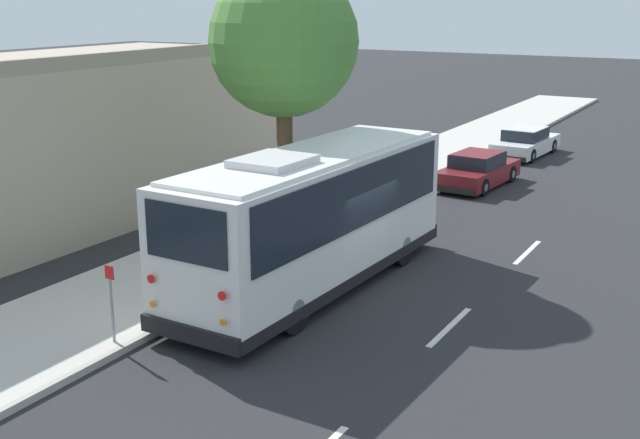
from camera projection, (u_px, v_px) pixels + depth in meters
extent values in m
plane|color=#28282B|center=(347.00, 284.00, 19.84)|extent=(160.00, 160.00, 0.00)
cube|color=beige|center=(215.00, 256.00, 21.75)|extent=(80.00, 3.86, 0.15)
cube|color=#AAA69D|center=(277.00, 268.00, 20.79)|extent=(80.00, 0.14, 0.15)
cube|color=white|center=(313.00, 217.00, 19.16)|extent=(9.17, 2.74, 2.96)
cube|color=black|center=(313.00, 270.00, 19.53)|extent=(9.22, 2.79, 0.28)
cube|color=black|center=(313.00, 191.00, 18.99)|extent=(8.43, 2.80, 1.42)
cube|color=black|center=(398.00, 159.00, 22.74)|extent=(0.10, 2.16, 1.49)
cube|color=black|center=(185.00, 234.00, 15.20)|extent=(0.09, 1.98, 1.14)
cube|color=black|center=(399.00, 135.00, 22.56)|extent=(0.09, 1.78, 0.22)
cube|color=white|center=(313.00, 155.00, 18.75)|extent=(8.61, 2.49, 0.10)
cube|color=silver|center=(273.00, 162.00, 17.39)|extent=(1.71, 1.45, 0.20)
cube|color=black|center=(397.00, 224.00, 23.29)|extent=(0.17, 2.49, 0.36)
cube|color=black|center=(189.00, 335.00, 15.74)|extent=(0.17, 2.49, 0.36)
cylinder|color=red|center=(151.00, 279.00, 15.88)|extent=(0.04, 0.18, 0.18)
cylinder|color=orange|center=(152.00, 304.00, 16.02)|extent=(0.03, 0.14, 0.14)
cylinder|color=red|center=(222.00, 296.00, 14.98)|extent=(0.04, 0.18, 0.18)
cylinder|color=orange|center=(223.00, 322.00, 15.13)|extent=(0.03, 0.14, 0.14)
cube|color=white|center=(372.00, 215.00, 23.70)|extent=(0.05, 0.32, 0.18)
cube|color=white|center=(424.00, 223.00, 22.87)|extent=(0.05, 0.32, 0.18)
cube|color=black|center=(350.00, 146.00, 23.12)|extent=(0.06, 0.10, 0.24)
cylinder|color=black|center=(331.00, 233.00, 22.25)|extent=(1.07, 0.33, 1.06)
cylinder|color=slate|center=(331.00, 233.00, 22.25)|extent=(0.49, 0.33, 0.48)
cylinder|color=black|center=(402.00, 245.00, 21.17)|extent=(1.07, 0.33, 1.06)
cylinder|color=slate|center=(402.00, 245.00, 21.17)|extent=(0.49, 0.33, 0.48)
cylinder|color=black|center=(212.00, 290.00, 17.95)|extent=(1.07, 0.33, 1.06)
cylinder|color=slate|center=(212.00, 290.00, 17.95)|extent=(0.49, 0.33, 0.48)
cylinder|color=black|center=(292.00, 309.00, 16.86)|extent=(1.07, 0.33, 1.06)
cylinder|color=slate|center=(292.00, 309.00, 16.86)|extent=(0.49, 0.33, 0.48)
cube|color=maroon|center=(478.00, 174.00, 29.92)|extent=(4.34, 2.05, 0.62)
cube|color=black|center=(477.00, 160.00, 29.69)|extent=(2.11, 1.65, 0.48)
cube|color=maroon|center=(478.00, 153.00, 29.62)|extent=(2.02, 1.61, 0.05)
cube|color=black|center=(499.00, 169.00, 31.68)|extent=(0.21, 1.69, 0.20)
cube|color=black|center=(453.00, 190.00, 28.28)|extent=(0.21, 1.69, 0.20)
cylinder|color=black|center=(472.00, 169.00, 31.46)|extent=(0.64, 0.25, 0.63)
cylinder|color=slate|center=(472.00, 169.00, 31.46)|extent=(0.30, 0.24, 0.28)
cylinder|color=black|center=(511.00, 174.00, 30.60)|extent=(0.64, 0.25, 0.63)
cylinder|color=slate|center=(511.00, 174.00, 30.60)|extent=(0.30, 0.24, 0.28)
cylinder|color=black|center=(443.00, 182.00, 29.33)|extent=(0.64, 0.25, 0.63)
cylinder|color=slate|center=(443.00, 182.00, 29.33)|extent=(0.30, 0.24, 0.28)
cylinder|color=black|center=(483.00, 187.00, 28.47)|extent=(0.64, 0.25, 0.63)
cylinder|color=slate|center=(483.00, 187.00, 28.47)|extent=(0.30, 0.24, 0.28)
cube|color=silver|center=(525.00, 146.00, 35.60)|extent=(4.54, 2.01, 0.61)
cube|color=black|center=(525.00, 134.00, 35.36)|extent=(2.19, 1.62, 0.48)
cube|color=silver|center=(526.00, 128.00, 35.29)|extent=(2.11, 1.58, 0.05)
cube|color=black|center=(542.00, 143.00, 37.45)|extent=(0.19, 1.66, 0.20)
cube|color=black|center=(507.00, 158.00, 33.86)|extent=(0.19, 1.66, 0.20)
cylinder|color=black|center=(519.00, 143.00, 37.18)|extent=(0.62, 0.24, 0.61)
cylinder|color=slate|center=(519.00, 143.00, 37.18)|extent=(0.29, 0.24, 0.27)
cylinder|color=black|center=(553.00, 146.00, 36.34)|extent=(0.62, 0.24, 0.61)
cylinder|color=slate|center=(553.00, 146.00, 36.34)|extent=(0.29, 0.24, 0.27)
cylinder|color=black|center=(497.00, 152.00, 34.93)|extent=(0.62, 0.24, 0.61)
cylinder|color=slate|center=(497.00, 152.00, 34.93)|extent=(0.29, 0.24, 0.27)
cylinder|color=black|center=(532.00, 156.00, 34.10)|extent=(0.62, 0.24, 0.61)
cylinder|color=slate|center=(532.00, 156.00, 34.10)|extent=(0.29, 0.24, 0.27)
cylinder|color=brown|center=(285.00, 169.00, 22.40)|extent=(0.45, 0.45, 4.13)
sphere|color=#4C8438|center=(284.00, 41.00, 21.46)|extent=(4.06, 4.06, 4.06)
cylinder|color=gray|center=(112.00, 311.00, 16.01)|extent=(0.06, 0.06, 1.34)
cube|color=red|center=(109.00, 272.00, 15.79)|extent=(0.02, 0.22, 0.28)
cylinder|color=gray|center=(182.00, 285.00, 17.86)|extent=(0.06, 0.06, 1.04)
cylinder|color=red|center=(362.00, 201.00, 25.91)|extent=(0.22, 0.22, 0.65)
sphere|color=red|center=(362.00, 190.00, 25.80)|extent=(0.20, 0.20, 0.20)
cube|color=gray|center=(73.00, 62.00, 21.54)|extent=(21.72, 0.30, 0.40)
cube|color=silver|center=(450.00, 327.00, 17.29)|extent=(2.40, 0.14, 0.01)
cube|color=silver|center=(527.00, 252.00, 22.31)|extent=(2.40, 0.14, 0.01)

